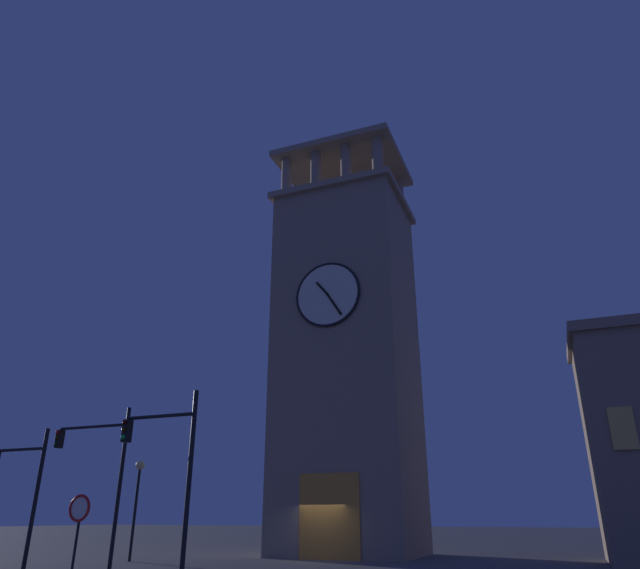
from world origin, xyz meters
TOP-DOWN VIEW (x-y plane):
  - ground_plane at (0.00, 0.00)m, footprint 200.00×200.00m
  - clocktower at (-0.39, -3.52)m, footprint 8.02×7.11m
  - traffic_signal_near at (0.49, 12.05)m, footprint 2.87×0.41m
  - traffic_signal_mid at (6.09, 8.94)m, footprint 3.70×0.41m
  - traffic_signal_far at (8.42, 10.55)m, footprint 2.78×0.41m
  - street_lamp at (8.01, 4.01)m, footprint 0.44×0.44m
  - no_horn_sign at (2.09, 13.93)m, footprint 0.78×0.14m

SIDE VIEW (x-z plane):
  - ground_plane at x=0.00m, z-range 0.00..0.00m
  - no_horn_sign at x=2.09m, z-range 0.71..3.29m
  - street_lamp at x=8.01m, z-range 0.95..5.49m
  - traffic_signal_far at x=8.42m, z-range 0.67..5.89m
  - traffic_signal_near at x=0.49m, z-range 0.76..6.63m
  - traffic_signal_mid at x=6.09m, z-range 0.90..7.04m
  - clocktower at x=-0.39m, z-range -2.19..24.33m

